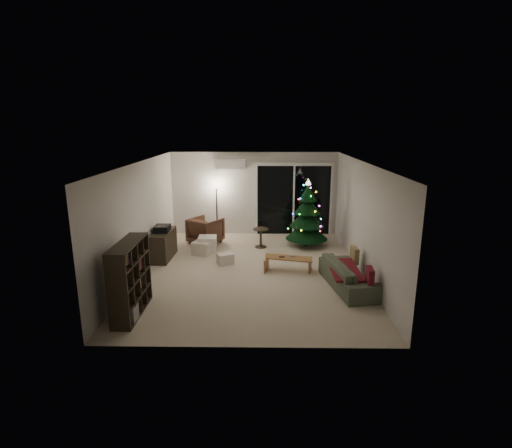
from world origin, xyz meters
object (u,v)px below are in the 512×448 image
(bookshelf, at_px, (121,279))
(christmas_tree, at_px, (307,213))
(media_cabinet, at_px, (163,245))
(armchair, at_px, (205,231))
(sofa, at_px, (349,275))
(coffee_table, at_px, (288,264))

(bookshelf, height_order, christmas_tree, christmas_tree)
(media_cabinet, xyz_separation_m, christmas_tree, (3.73, 1.11, 0.59))
(armchair, xyz_separation_m, christmas_tree, (2.84, -0.21, 0.57))
(media_cabinet, height_order, sofa, media_cabinet)
(armchair, bearing_deg, media_cabinet, 88.84)
(bookshelf, distance_m, christmas_tree, 5.57)
(bookshelf, xyz_separation_m, armchair, (0.89, 4.34, -0.30))
(sofa, bearing_deg, christmas_tree, 1.48)
(christmas_tree, bearing_deg, sofa, -78.83)
(bookshelf, bearing_deg, coffee_table, 49.84)
(bookshelf, bearing_deg, media_cabinet, 105.08)
(media_cabinet, bearing_deg, christmas_tree, 18.62)
(armchair, distance_m, coffee_table, 3.12)
(armchair, distance_m, christmas_tree, 2.91)
(bookshelf, xyz_separation_m, media_cabinet, (0.00, 3.02, -0.31))
(bookshelf, height_order, sofa, bookshelf)
(coffee_table, bearing_deg, bookshelf, -132.09)
(sofa, height_order, christmas_tree, christmas_tree)
(christmas_tree, bearing_deg, media_cabinet, -163.44)
(media_cabinet, distance_m, christmas_tree, 3.94)
(armchair, height_order, coffee_table, armchair)
(media_cabinet, height_order, christmas_tree, christmas_tree)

